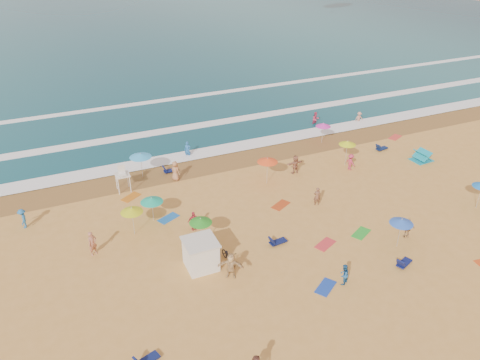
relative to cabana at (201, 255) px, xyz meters
name	(u,v)px	position (x,y,z in m)	size (l,w,h in m)	color
ground	(255,237)	(4.83, 1.62, -1.00)	(220.00, 220.00, 0.00)	gold
ocean	(91,29)	(4.83, 85.62, -1.00)	(220.00, 140.00, 0.18)	#0C4756
wet_sand	(200,166)	(4.83, 14.12, -0.99)	(220.00, 220.00, 0.00)	olive
surf_foam	(173,132)	(4.83, 22.94, -0.90)	(200.00, 18.70, 0.05)	white
cabana	(201,255)	(0.00, 0.00, 0.00)	(2.00, 2.00, 2.00)	white
cabana_roof	(200,242)	(0.00, 0.00, 1.06)	(2.20, 2.20, 0.12)	silver
bicycle	(229,256)	(1.90, -0.30, -0.51)	(0.65, 1.87, 0.98)	black
lifeguard_stand	(123,180)	(-2.75, 12.43, 0.05)	(1.20, 1.20, 2.10)	white
beach_umbrellas	(254,204)	(5.21, 2.71, 1.21)	(56.44, 28.29, 0.79)	#15AA85
loungers	(323,236)	(9.34, -0.56, -0.83)	(50.20, 21.39, 0.34)	#0F184B
towels	(280,246)	(6.00, -0.10, -0.98)	(40.58, 24.58, 0.03)	#C31843
beachgoers	(222,203)	(3.79, 5.80, -0.19)	(48.52, 29.21, 2.12)	#256DAD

